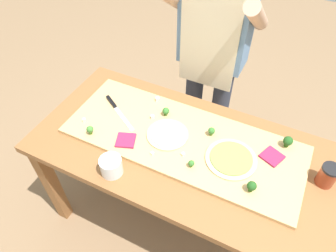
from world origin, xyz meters
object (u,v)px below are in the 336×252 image
pizza_whole_pesto_green (231,159)px  pizza_slice_far_left (126,140)px  broccoli_floret_front_mid (166,111)px  pizza_whole_white_garlic (168,134)px  cheese_crumble_c (183,154)px  cheese_crumble_d (158,99)px  chefs_knife (116,108)px  cheese_crumble_e (153,117)px  cheese_crumble_b (84,120)px  prep_table (182,159)px  broccoli_floret_back_left (252,186)px  pizza_slice_center (272,156)px  sauce_jar (328,175)px  broccoli_floret_back_mid (288,141)px  broccoli_floret_front_left (211,131)px  cook_center (213,48)px  cheese_crumble_a (152,153)px  flour_cup (111,167)px  broccoli_floret_center_left (191,163)px  broccoli_floret_back_right (90,130)px

pizza_whole_pesto_green → pizza_slice_far_left: (-0.53, -0.13, -0.00)m
pizza_slice_far_left → broccoli_floret_front_mid: bearing=69.1°
pizza_whole_white_garlic → pizza_slice_far_left: bearing=-143.2°
cheese_crumble_c → cheese_crumble_d: cheese_crumble_d is taller
chefs_knife → cheese_crumble_e: size_ratio=14.84×
chefs_knife → cheese_crumble_b: same height
pizza_whole_white_garlic → prep_table: bearing=-12.4°
broccoli_floret_back_left → cheese_crumble_b: bearing=178.5°
pizza_whole_white_garlic → chefs_knife: bearing=171.7°
pizza_whole_white_garlic → pizza_slice_center: (0.53, 0.10, -0.00)m
pizza_whole_pesto_green → cheese_crumble_b: same height
pizza_whole_white_garlic → sauce_jar: sauce_jar is taller
prep_table → cheese_crumble_b: 0.58m
prep_table → pizza_slice_center: bearing=15.6°
broccoli_floret_back_mid → cheese_crumble_b: bearing=-163.3°
broccoli_floret_front_left → sauce_jar: size_ratio=0.43×
cheese_crumble_c → cook_center: 0.72m
cook_center → cheese_crumble_c: bearing=-80.1°
cheese_crumble_a → cook_center: size_ratio=0.01×
broccoli_floret_back_left → cheese_crumble_e: 0.66m
pizza_slice_far_left → flour_cup: flour_cup is taller
chefs_knife → prep_table: bearing=-9.2°
broccoli_floret_center_left → flour_cup: flour_cup is taller
pizza_whole_pesto_green → pizza_whole_white_garlic: size_ratio=1.16×
cheese_crumble_a → cheese_crumble_b: (-0.45, 0.04, 0.00)m
pizza_slice_center → cheese_crumble_b: bearing=-168.1°
prep_table → cheese_crumble_c: bearing=-64.3°
broccoli_floret_back_mid → cheese_crumble_c: size_ratio=4.27×
pizza_slice_far_left → cheese_crumble_e: cheese_crumble_e is taller
broccoli_floret_center_left → sauce_jar: size_ratio=0.35×
cheese_crumble_c → pizza_whole_pesto_green: bearing=19.5°
cheese_crumble_b → cheese_crumble_c: (0.59, 0.02, -0.00)m
chefs_knife → pizza_slice_far_left: size_ratio=2.92×
prep_table → cheese_crumble_e: 0.29m
cheese_crumble_e → broccoli_floret_back_mid: bearing=10.0°
cheese_crumble_a → cook_center: (0.02, 0.74, 0.19)m
broccoli_floret_back_mid → sauce_jar: (0.21, -0.13, -0.00)m
broccoli_floret_center_left → broccoli_floret_back_left: broccoli_floret_back_left is taller
pizza_slice_far_left → cheese_crumble_b: size_ratio=5.78×
broccoli_floret_center_left → flour_cup: 0.38m
broccoli_floret_back_mid → pizza_whole_pesto_green: bearing=-137.4°
pizza_slice_center → cook_center: cook_center is taller
broccoli_floret_front_left → broccoli_floret_back_left: bearing=-40.3°
chefs_knife → flour_cup: 0.42m
broccoli_floret_back_left → broccoli_floret_front_mid: broccoli_floret_back_left is taller
broccoli_floret_back_right → cheese_crumble_a: size_ratio=3.54×
pizza_whole_white_garlic → cheese_crumble_d: cheese_crumble_d is taller
broccoli_floret_back_mid → cheese_crumble_d: (-0.75, 0.02, -0.03)m
cheese_crumble_e → sauce_jar: sauce_jar is taller
broccoli_floret_back_mid → sauce_jar: bearing=-31.5°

